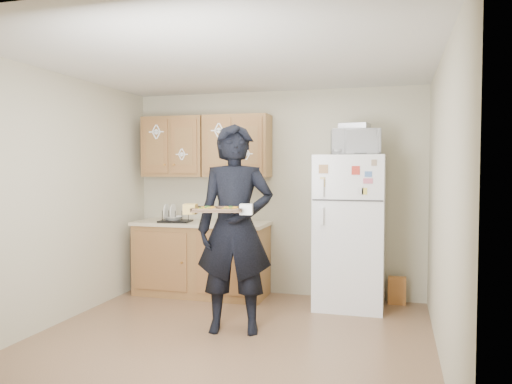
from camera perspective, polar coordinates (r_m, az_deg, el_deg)
floor at (r=4.69m, az=-3.24°, el=-16.63°), size 3.60×3.60×0.00m
ceiling at (r=4.53m, az=-3.33°, el=14.77°), size 3.60×3.60×0.00m
wall_back at (r=6.16m, az=2.19°, el=-0.11°), size 3.60×0.04×2.50m
wall_front at (r=2.81m, az=-15.42°, el=-3.62°), size 3.60×0.04×2.50m
wall_left at (r=5.31m, az=-21.99°, el=-0.77°), size 0.04×3.60×2.50m
wall_right at (r=4.21m, az=20.56°, el=-1.61°), size 0.04×3.60×2.50m
refrigerator at (r=5.68m, az=10.68°, el=-4.45°), size 0.75×0.70×1.70m
base_cabinet at (r=6.22m, az=-6.24°, el=-7.72°), size 1.60×0.60×0.86m
countertop at (r=6.15m, az=-6.26°, el=-3.59°), size 1.64×0.64×0.04m
upper_cab_left at (r=6.40m, az=-9.18°, el=5.11°), size 0.80×0.33×0.75m
upper_cab_right at (r=6.10m, az=-2.15°, el=5.26°), size 0.80×0.33×0.75m
cereal_box at (r=6.02m, az=15.81°, el=-10.78°), size 0.20×0.07×0.32m
person at (r=4.73m, az=-2.40°, el=-4.20°), size 0.80×0.61×1.97m
baking_tray at (r=4.45m, az=-4.34°, el=-2.09°), size 0.50×0.41×0.04m
pizza_front_left at (r=4.40m, az=-5.81°, el=-1.94°), size 0.15×0.15×0.02m
pizza_front_right at (r=4.37m, az=-3.14°, el=-1.96°), size 0.15×0.15×0.02m
pizza_back_left at (r=4.54m, az=-5.50°, el=-1.79°), size 0.15×0.15×0.02m
pizza_back_right at (r=4.51m, az=-2.91°, el=-1.81°), size 0.15×0.15×0.02m
microwave at (r=5.59m, az=11.24°, el=5.61°), size 0.57×0.44×0.28m
foil_pan at (r=5.63m, az=11.18°, el=7.36°), size 0.34×0.27×0.07m
dish_rack at (r=6.17m, az=-9.20°, el=-2.71°), size 0.40×0.32×0.15m
bowl at (r=6.18m, az=-9.41°, el=-2.98°), size 0.27×0.27×0.05m
soap_bottle at (r=5.84m, az=-1.16°, el=-2.83°), size 0.08×0.09×0.18m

